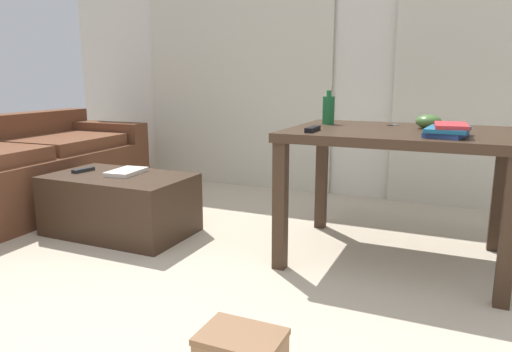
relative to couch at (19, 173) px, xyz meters
The scene contains 14 objects.
ground_plane 2.38m from the couch, ahead, with size 7.40×7.40×0.00m, color beige.
wall_back 3.01m from the couch, 34.88° to the left, with size 6.28×0.10×2.50m, color silver.
curtains 2.92m from the couch, 33.46° to the left, with size 4.29×0.03×2.18m.
couch is the anchor object (origin of this frame).
coffee_table 1.09m from the couch, ahead, with size 0.95×0.57×0.40m.
craft_table 2.87m from the couch, ahead, with size 1.20×0.90×0.76m.
bottle_near 2.47m from the couch, ahead, with size 0.07×0.07×0.21m.
bowl 3.04m from the couch, ahead, with size 0.14×0.14×0.08m, color #477033.
book_stack 3.14m from the couch, ahead, with size 0.22×0.30×0.06m.
tv_remote_on_table 2.47m from the couch, ahead, with size 0.04×0.18×0.02m, color black.
scissors 2.83m from the couch, ahead, with size 0.07×0.10×0.00m.
tv_remote_primary 0.79m from the couch, ahead, with size 0.05×0.16×0.02m, color #232326.
magazine 1.10m from the couch, ahead, with size 0.18×0.28×0.03m, color silver.
shoebox 2.76m from the couch, 24.64° to the right, with size 0.30×0.22×0.14m.
Camera 1 is at (0.82, -1.07, 1.04)m, focal length 32.71 mm.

